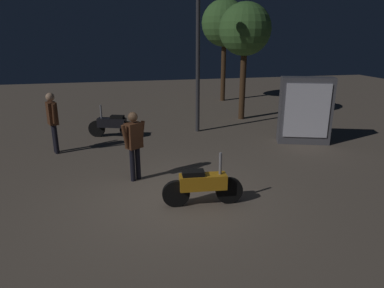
{
  "coord_description": "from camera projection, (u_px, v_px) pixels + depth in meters",
  "views": [
    {
      "loc": [
        -1.04,
        -6.58,
        3.34
      ],
      "look_at": [
        0.6,
        0.62,
        1.0
      ],
      "focal_mm": 32.31,
      "sensor_mm": 36.0,
      "label": 1
    }
  ],
  "objects": [
    {
      "name": "kiosk_billboard",
      "position": [
        305.0,
        111.0,
        10.89
      ],
      "size": [
        1.68,
        1.0,
        2.1
      ],
      "rotation": [
        0.0,
        0.0,
        2.81
      ],
      "color": "#595960",
      "rests_on": "ground_plane"
    },
    {
      "name": "person_bystander_far",
      "position": [
        53.0,
        117.0,
        9.91
      ],
      "size": [
        0.36,
        0.66,
        1.79
      ],
      "rotation": [
        0.0,
        0.0,
        3.52
      ],
      "color": "black",
      "rests_on": "ground_plane"
    },
    {
      "name": "motorcycle_black_parked_left",
      "position": [
        112.0,
        125.0,
        11.66
      ],
      "size": [
        1.6,
        0.64,
        1.11
      ],
      "rotation": [
        0.0,
        0.0,
        2.81
      ],
      "color": "black",
      "rests_on": "ground_plane"
    },
    {
      "name": "streetlamp_near",
      "position": [
        198.0,
        37.0,
        11.54
      ],
      "size": [
        0.36,
        0.36,
        5.18
      ],
      "color": "#38383D",
      "rests_on": "ground_plane"
    },
    {
      "name": "tree_left_bg",
      "position": [
        225.0,
        24.0,
        17.22
      ],
      "size": [
        2.29,
        2.29,
        5.04
      ],
      "color": "#4C331E",
      "rests_on": "ground_plane"
    },
    {
      "name": "ground_plane",
      "position": [
        171.0,
        199.0,
        7.35
      ],
      "size": [
        40.0,
        40.0,
        0.0
      ],
      "primitive_type": "plane",
      "color": "#756656"
    },
    {
      "name": "motorcycle_orange_foreground",
      "position": [
        203.0,
        185.0,
        6.99
      ],
      "size": [
        1.66,
        0.38,
        1.11
      ],
      "rotation": [
        0.0,
        0.0,
        -0.09
      ],
      "color": "black",
      "rests_on": "ground_plane"
    },
    {
      "name": "tree_center_bg",
      "position": [
        245.0,
        30.0,
        13.34
      ],
      "size": [
        2.02,
        2.02,
        4.56
      ],
      "color": "#4C331E",
      "rests_on": "ground_plane"
    },
    {
      "name": "person_rider_beside",
      "position": [
        134.0,
        140.0,
        8.04
      ],
      "size": [
        0.6,
        0.44,
        1.67
      ],
      "rotation": [
        0.0,
        0.0,
        2.16
      ],
      "color": "black",
      "rests_on": "ground_plane"
    }
  ]
}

